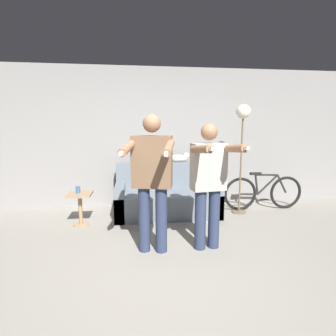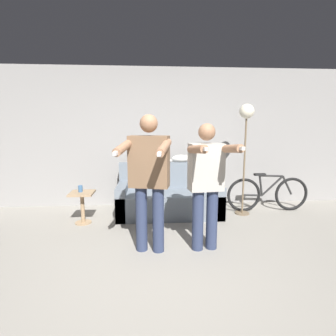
% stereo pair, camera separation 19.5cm
% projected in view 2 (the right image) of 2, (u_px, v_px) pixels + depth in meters
% --- Properties ---
extents(ground_plane, '(16.00, 16.00, 0.00)m').
position_uv_depth(ground_plane, '(156.00, 280.00, 2.62)').
color(ground_plane, gray).
extents(wall_back, '(10.00, 0.05, 2.60)m').
position_uv_depth(wall_back, '(152.00, 138.00, 4.99)').
color(wall_back, gray).
rests_on(wall_back, ground_plane).
extents(couch, '(1.76, 0.84, 0.87)m').
position_uv_depth(couch, '(169.00, 198.00, 4.57)').
color(couch, slate).
rests_on(couch, ground_plane).
extents(person_left, '(0.63, 0.75, 1.66)m').
position_uv_depth(person_left, '(149.00, 174.00, 3.07)').
color(person_left, '#2D3856').
rests_on(person_left, ground_plane).
extents(person_right, '(0.53, 0.71, 1.55)m').
position_uv_depth(person_right, '(206.00, 179.00, 3.13)').
color(person_right, '#2D3856').
rests_on(person_right, ground_plane).
extents(cat, '(0.48, 0.15, 0.17)m').
position_uv_depth(cat, '(182.00, 158.00, 4.78)').
color(cat, silver).
rests_on(cat, couch).
extents(floor_lamp, '(0.25, 0.25, 1.88)m').
position_uv_depth(floor_lamp, '(246.00, 124.00, 4.36)').
color(floor_lamp, '#756047').
rests_on(floor_lamp, ground_plane).
extents(side_table, '(0.36, 0.36, 0.50)m').
position_uv_depth(side_table, '(82.00, 202.00, 4.10)').
color(side_table, '#A38460').
rests_on(side_table, ground_plane).
extents(cup, '(0.07, 0.07, 0.10)m').
position_uv_depth(cup, '(80.00, 189.00, 4.08)').
color(cup, '#3D6693').
rests_on(cup, side_table).
extents(bicycle, '(1.49, 0.07, 0.69)m').
position_uv_depth(bicycle, '(268.00, 194.00, 4.70)').
color(bicycle, black).
rests_on(bicycle, ground_plane).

